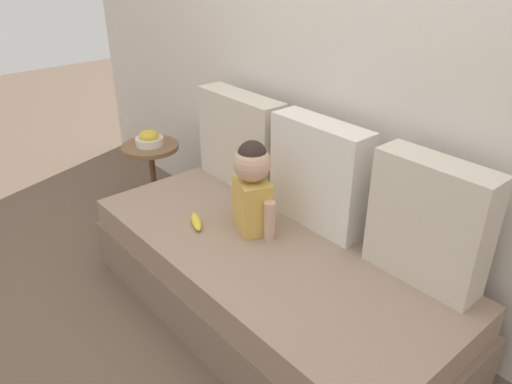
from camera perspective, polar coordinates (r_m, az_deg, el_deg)
ground_plane at (r=2.58m, az=1.19°, el=-13.93°), size 12.00×12.00×0.00m
back_wall at (r=2.39m, az=12.11°, el=16.93°), size 5.13×0.10×2.59m
couch at (r=2.45m, az=1.24°, el=-10.31°), size 1.93×0.86×0.42m
throw_pillow_left at (r=2.80m, az=-1.76°, el=6.02°), size 0.58×0.16×0.53m
throw_pillow_center at (r=2.40m, az=7.28°, el=2.05°), size 0.52×0.16×0.53m
throw_pillow_right at (r=2.10m, az=19.35°, el=-3.33°), size 0.49×0.16×0.54m
toddler at (r=2.33m, az=-0.43°, el=0.95°), size 0.31×0.20×0.46m
banana at (r=2.48m, az=-6.92°, el=-3.42°), size 0.17×0.11×0.04m
side_table at (r=3.36m, az=-11.98°, el=3.54°), size 0.37×0.37×0.49m
fruit_bowl at (r=3.30m, az=-12.24°, el=6.02°), size 0.18×0.18×0.10m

